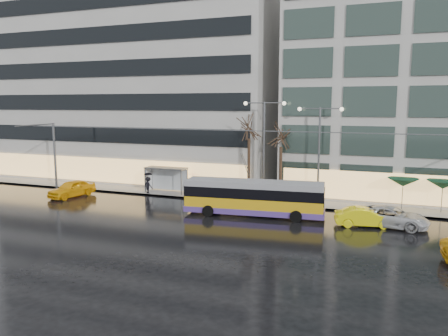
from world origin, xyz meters
The scene contains 19 objects.
ground centered at (0.00, 0.00, 0.00)m, with size 140.00×140.00×0.00m, color black.
sidewalk centered at (2.00, 14.00, 0.07)m, with size 80.00×10.00×0.15m, color gray.
kerb centered at (2.00, 9.05, 0.07)m, with size 80.00×0.10×0.15m, color slate.
building_left centered at (-16.00, 19.00, 11.15)m, with size 34.00×14.00×22.00m, color #A3A09B.
trolleybus centered at (2.76, 5.09, 1.39)m, with size 11.28×4.66×5.15m.
catenary centered at (1.00, 7.94, 4.25)m, with size 42.24×5.12×7.00m.
bus_shelter centered at (-8.38, 10.69, 1.96)m, with size 4.20×1.60×2.51m.
street_lamp_near centered at (2.00, 10.80, 5.99)m, with size 3.96×0.36×9.03m.
street_lamp_far centered at (7.00, 10.80, 5.71)m, with size 3.96×0.36×8.53m.
tree_a centered at (0.50, 11.00, 7.09)m, with size 3.20×3.20×8.40m.
tree_b centered at (3.50, 11.20, 6.40)m, with size 3.20×3.20×7.70m.
parasol_a centered at (14.00, 11.00, 2.45)m, with size 2.50×2.50×2.65m.
parasol_b centered at (17.00, 11.00, 2.45)m, with size 2.50×2.50×2.65m.
taxi_a centered at (-15.87, 5.92, 0.81)m, with size 1.91×4.75×1.62m, color #FFB60D.
taxi_b centered at (11.30, 4.98, 0.70)m, with size 1.49×4.26×1.40m, color #FFF20D.
sedan_silver centered at (13.08, 5.57, 0.75)m, with size 2.47×5.37×1.49m, color silver.
pedestrian_a centered at (-4.81, 9.95, 1.58)m, with size 1.23×1.24×2.19m.
pedestrian_b centered at (-5.59, 12.25, 0.91)m, with size 0.79×0.64×1.53m.
pedestrian_c centered at (-9.43, 9.40, 1.26)m, with size 1.20×1.05×2.11m.
Camera 1 is at (12.49, -27.87, 8.93)m, focal length 35.00 mm.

